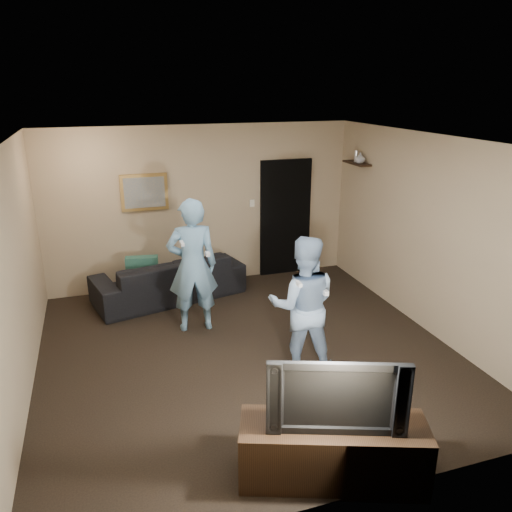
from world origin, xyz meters
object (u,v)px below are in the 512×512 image
object	(u,v)px
television	(336,391)
wii_player_right	(303,305)
wii_player_left	(193,266)
tv_console	(332,452)
sofa	(169,278)

from	to	relation	value
television	wii_player_right	xyz separation A→B (m)	(0.42, 1.66, -0.03)
television	wii_player_left	distance (m)	3.13
tv_console	television	world-z (taller)	television
tv_console	wii_player_right	distance (m)	1.81
sofa	wii_player_right	distance (m)	2.85
wii_player_left	wii_player_right	xyz separation A→B (m)	(0.98, -1.42, -0.09)
wii_player_left	wii_player_right	world-z (taller)	wii_player_left
wii_player_left	wii_player_right	distance (m)	1.73
tv_console	television	bearing A→B (deg)	0.00
wii_player_left	wii_player_right	bearing A→B (deg)	-55.47
tv_console	wii_player_left	world-z (taller)	wii_player_left
wii_player_left	wii_player_right	size ratio (longest dim) A/B	1.11
sofa	tv_console	size ratio (longest dim) A/B	1.47
sofa	television	bearing A→B (deg)	86.37
tv_console	wii_player_left	bearing A→B (deg)	120.37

